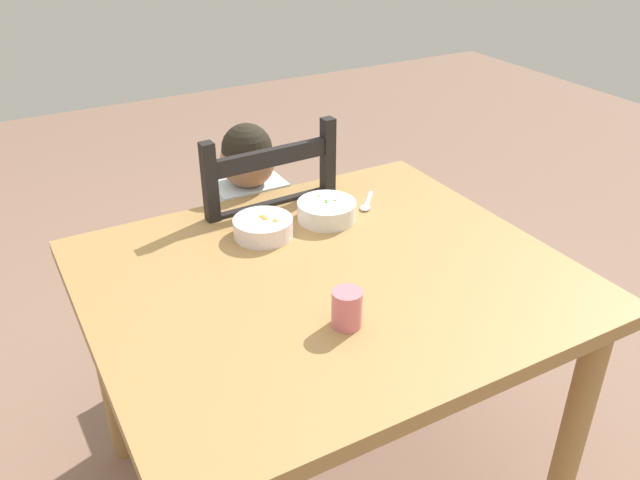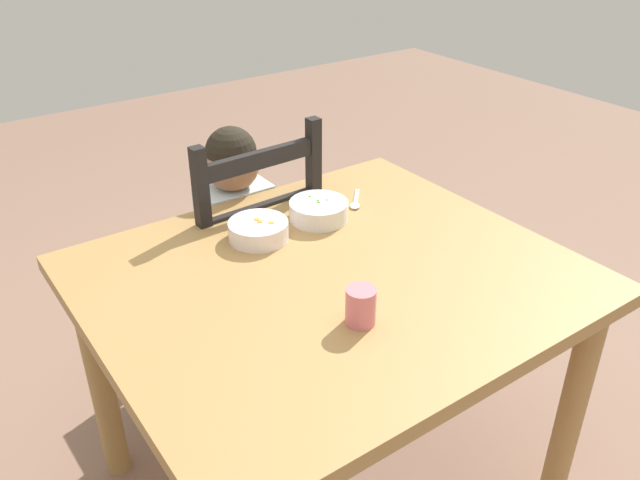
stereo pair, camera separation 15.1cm
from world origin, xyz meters
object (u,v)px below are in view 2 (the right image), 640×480
bowl_of_peas (319,210)px  spoon (355,203)px  bowl_of_carrots (258,230)px  drinking_cup (361,306)px  dining_chair (243,271)px  dining_table (331,308)px  child_figure (240,227)px

bowl_of_peas → spoon: 0.15m
bowl_of_carrots → drinking_cup: bearing=-91.2°
dining_chair → dining_table: bearing=-94.2°
dining_chair → bowl_of_peas: size_ratio=5.92×
drinking_cup → dining_chair: bearing=81.7°
child_figure → spoon: size_ratio=8.20×
spoon → dining_table: bearing=-136.9°
bowl_of_peas → spoon: bearing=6.1°
bowl_of_peas → dining_table: bearing=-119.0°
child_figure → bowl_of_carrots: bearing=-108.5°
dining_table → dining_chair: dining_chair is taller
drinking_cup → spoon: bearing=53.1°
dining_table → bowl_of_peas: bearing=61.0°
child_figure → spoon: 0.39m
child_figure → spoon: bearing=-49.0°
dining_chair → bowl_of_peas: bearing=-72.0°
spoon → drinking_cup: (-0.35, -0.46, 0.04)m
bowl_of_carrots → drinking_cup: size_ratio=1.86×
bowl_of_carrots → spoon: bearing=2.6°
child_figure → drinking_cup: size_ratio=11.04×
bowl_of_peas → bowl_of_carrots: (-0.20, -0.00, -0.00)m
dining_table → child_figure: child_figure is taller
spoon → drinking_cup: size_ratio=1.35×
bowl_of_carrots → spoon: bowl_of_carrots is taller
bowl_of_peas → drinking_cup: (-0.21, -0.45, 0.01)m
bowl_of_peas → drinking_cup: size_ratio=1.92×
dining_table → bowl_of_carrots: (-0.06, 0.25, 0.14)m
bowl_of_carrots → spoon: (0.34, 0.02, -0.02)m
bowl_of_carrots → dining_chair: bearing=71.3°
drinking_cup → child_figure: bearing=81.8°
bowl_of_peas → drinking_cup: bearing=-114.6°
child_figure → drinking_cup: bearing=-98.2°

